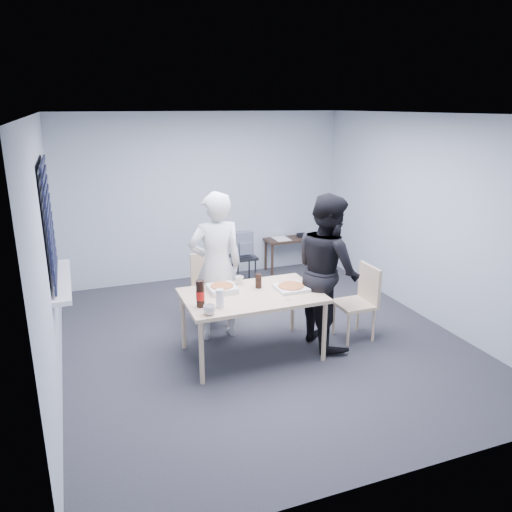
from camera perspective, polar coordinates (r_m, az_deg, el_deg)
name	(u,v)px	position (r m, az deg, el deg)	size (l,w,h in m)	color
room	(52,231)	(5.59, -22.31, 2.70)	(5.00, 5.00, 5.00)	#28292D
dining_table	(252,299)	(5.45, -0.47, -4.93)	(1.49, 0.94, 0.72)	beige
chair_far	(209,283)	(6.39, -5.37, -3.11)	(0.42, 0.42, 0.89)	beige
chair_right	(361,297)	(6.05, 11.92, -4.60)	(0.42, 0.42, 0.89)	beige
person_white	(216,266)	(5.83, -4.58, -1.20)	(0.65, 0.42, 1.77)	silver
person_black	(327,270)	(5.73, 8.17, -1.64)	(0.86, 0.47, 1.77)	black
side_table	(290,243)	(8.36, 3.89, 1.51)	(0.83, 0.37, 0.56)	#342218
stool	(244,263)	(7.59, -1.42, -0.79)	(0.36, 0.36, 0.50)	black
backpack	(244,244)	(7.49, -1.40, 1.32)	(0.27, 0.20, 0.38)	slate
pizza_box_a	(222,288)	(5.50, -3.90, -3.72)	(0.30, 0.30, 0.07)	silver
pizza_box_b	(291,287)	(5.57, 4.01, -3.60)	(0.34, 0.34, 0.05)	silver
mug_a	(209,310)	(4.92, -5.35, -6.13)	(0.12, 0.12, 0.10)	white
mug_b	(239,280)	(5.71, -1.91, -2.78)	(0.10, 0.10, 0.09)	white
cola_glass	(258,281)	(5.58, 0.28, -2.87)	(0.07, 0.07, 0.16)	black
soda_bottle	(200,294)	(5.08, -6.39, -4.35)	(0.09, 0.09, 0.28)	black
plastic_cups	(220,298)	(5.06, -4.14, -4.86)	(0.08, 0.08, 0.19)	silver
rubber_band	(289,300)	(5.27, 3.78, -5.04)	(0.05, 0.05, 0.00)	red
papers	(281,239)	(8.29, 2.92, 1.99)	(0.24, 0.33, 0.01)	white
black_box	(301,235)	(8.44, 5.21, 2.40)	(0.14, 0.10, 0.06)	black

